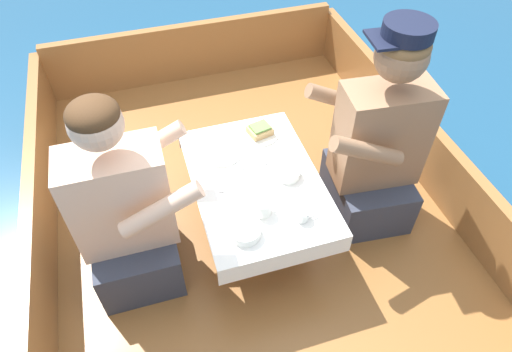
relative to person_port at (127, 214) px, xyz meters
name	(u,v)px	position (x,y,z in m)	size (l,w,h in m)	color
ground_plane	(254,253)	(0.59, 0.09, -0.67)	(60.00, 60.00, 0.00)	navy
boat_deck	(254,239)	(0.59, 0.09, -0.53)	(2.09, 2.91, 0.28)	brown
gunwale_port	(39,253)	(-0.43, 0.09, -0.22)	(0.06, 2.91, 0.35)	#936033
gunwale_starboard	(433,160)	(1.60, 0.09, -0.22)	(0.06, 2.91, 0.35)	#936033
bow_coaming	(194,50)	(0.59, 1.51, -0.19)	(1.97, 0.06, 0.40)	#936033
cockpit_table	(256,185)	(0.59, 0.05, -0.05)	(0.57, 0.85, 0.38)	#B2B2B7
person_port	(127,214)	(0.00, 0.00, 0.00)	(0.52, 0.44, 0.99)	#333847
person_starboard	(377,146)	(1.17, 0.02, 0.05)	(0.55, 0.48, 1.07)	#333847
plate_sandwich	(260,134)	(0.69, 0.33, -0.01)	(0.19, 0.19, 0.01)	silver
plate_bread	(222,153)	(0.48, 0.26, -0.01)	(0.20, 0.20, 0.01)	silver
sandwich	(260,130)	(0.69, 0.33, 0.02)	(0.13, 0.12, 0.05)	tan
bowl_port_near	(288,173)	(0.73, 0.02, 0.01)	(0.11, 0.11, 0.04)	silver
bowl_starboard_near	(245,232)	(0.45, -0.24, 0.01)	(0.13, 0.13, 0.04)	silver
coffee_cup_port	(302,214)	(0.70, -0.22, 0.01)	(0.09, 0.07, 0.05)	silver
coffee_cup_starboard	(263,207)	(0.55, -0.15, 0.02)	(0.10, 0.08, 0.07)	silver
utensil_knife_port	(281,144)	(0.77, 0.24, -0.01)	(0.13, 0.13, 0.00)	silver
utensil_knife_starboard	(224,228)	(0.38, -0.18, -0.01)	(0.05, 0.17, 0.00)	silver
utensil_spoon_center	(258,165)	(0.62, 0.13, -0.01)	(0.17, 0.03, 0.01)	silver
utensil_spoon_starboard	(231,191)	(0.46, 0.01, -0.01)	(0.16, 0.08, 0.01)	silver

